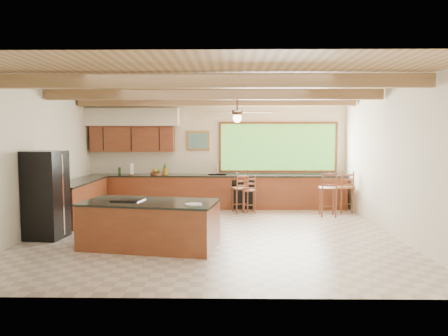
{
  "coord_description": "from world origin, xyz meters",
  "views": [
    {
      "loc": [
        0.33,
        -8.0,
        2.0
      ],
      "look_at": [
        0.22,
        0.8,
        1.28
      ],
      "focal_mm": 32.0,
      "sensor_mm": 36.0,
      "label": 1
    }
  ],
  "objects": [
    {
      "name": "island",
      "position": [
        -1.09,
        -0.99,
        0.42
      ],
      "size": [
        2.53,
        1.5,
        0.85
      ],
      "rotation": [
        0.0,
        0.0,
        -0.17
      ],
      "color": "brown",
      "rests_on": "ground"
    },
    {
      "name": "counter_run",
      "position": [
        -0.82,
        2.52,
        0.47
      ],
      "size": [
        7.12,
        3.1,
        1.26
      ],
      "color": "brown",
      "rests_on": "ground"
    },
    {
      "name": "bar_stool_d",
      "position": [
        3.3,
        2.17,
        0.65
      ],
      "size": [
        0.47,
        0.47,
        1.1
      ],
      "rotation": [
        0.0,
        0.0,
        0.22
      ],
      "color": "brown",
      "rests_on": "ground"
    },
    {
      "name": "ground",
      "position": [
        0.0,
        0.0,
        0.0
      ],
      "size": [
        7.2,
        7.2,
        0.0
      ],
      "primitive_type": "plane",
      "color": "beige",
      "rests_on": "ground"
    },
    {
      "name": "bar_stool_c",
      "position": [
        2.77,
        1.71,
        0.69
      ],
      "size": [
        0.45,
        0.45,
        1.17
      ],
      "rotation": [
        0.0,
        0.0,
        -0.07
      ],
      "color": "brown",
      "rests_on": "ground"
    },
    {
      "name": "refrigerator",
      "position": [
        -3.22,
        -0.4,
        0.85
      ],
      "size": [
        0.73,
        0.71,
        1.7
      ],
      "rotation": [
        0.0,
        0.0,
        -0.1
      ],
      "color": "black",
      "rests_on": "ground"
    },
    {
      "name": "bar_stool_b",
      "position": [
        0.84,
        2.14,
        0.58
      ],
      "size": [
        0.38,
        0.38,
        0.98
      ],
      "rotation": [
        0.0,
        0.0,
        0.07
      ],
      "color": "brown",
      "rests_on": "ground"
    },
    {
      "name": "room_shell",
      "position": [
        -0.17,
        0.65,
        2.21
      ],
      "size": [
        7.27,
        6.54,
        3.02
      ],
      "color": "silver",
      "rests_on": "ground"
    },
    {
      "name": "bar_stool_a",
      "position": [
        0.61,
        2.2,
        0.62
      ],
      "size": [
        0.48,
        0.48,
        1.05
      ],
      "rotation": [
        0.0,
        0.0,
        0.34
      ],
      "color": "brown",
      "rests_on": "ground"
    }
  ]
}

